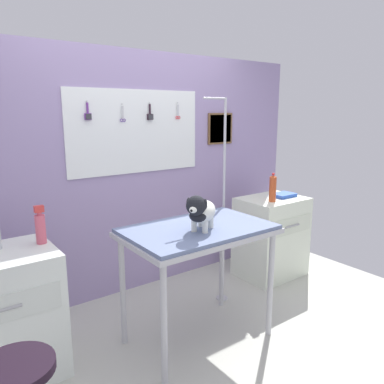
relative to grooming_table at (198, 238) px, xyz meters
name	(u,v)px	position (x,y,z in m)	size (l,w,h in m)	color
ground	(218,349)	(0.05, -0.18, -0.85)	(4.40, 4.00, 0.04)	#B5B7AA
rear_wall_panel	(134,173)	(0.06, 1.10, 0.34)	(4.00, 0.11, 2.30)	#9784B3
grooming_table	(198,238)	(0.00, 0.00, 0.00)	(1.10, 0.70, 0.91)	#B7B7BC
grooming_arm	(223,210)	(0.56, 0.37, 0.05)	(0.30, 0.11, 1.86)	#B7B7BC
dog	(201,211)	(-0.05, -0.09, 0.24)	(0.36, 0.30, 0.28)	white
cabinet_right	(271,237)	(1.36, 0.49, -0.40)	(0.68, 0.54, 0.85)	silver
stool	(16,384)	(-1.37, -0.40, -0.32)	(0.37, 0.37, 0.61)	#9E9EA3
pump_bottle_white	(40,227)	(-0.99, 0.46, 0.15)	(0.07, 0.07, 0.26)	#D3566C
soda_bottle	(273,188)	(1.24, 0.39, 0.16)	(0.07, 0.07, 0.29)	#B74822
supply_tray	(283,195)	(1.50, 0.47, 0.04)	(0.24, 0.18, 0.04)	blue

